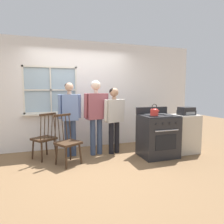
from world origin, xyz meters
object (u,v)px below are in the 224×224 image
object	(u,v)px
person_adult_right	(114,114)
kettle	(154,112)
person_elderly_left	(70,113)
stove	(158,135)
person_teen_center	(96,110)
potted_plant	(64,110)
stereo	(186,111)
chair_near_wall	(44,138)
side_counter	(185,133)
chair_by_window	(67,142)

from	to	relation	value
person_adult_right	kettle	world-z (taller)	person_adult_right
person_elderly_left	stove	distance (m)	2.01
person_teen_center	potted_plant	world-z (taller)	person_teen_center
person_adult_right	stove	xyz separation A→B (m)	(0.85, -0.52, -0.45)
stereo	kettle	bearing A→B (deg)	-169.47
stereo	potted_plant	bearing A→B (deg)	156.69
person_adult_right	stove	bearing A→B (deg)	-49.96
stereo	chair_near_wall	bearing A→B (deg)	169.72
person_adult_right	side_counter	xyz separation A→B (m)	(1.63, -0.45, -0.48)
potted_plant	person_elderly_left	bearing A→B (deg)	-82.39
chair_near_wall	side_counter	size ratio (longest dim) A/B	1.11
person_adult_right	potted_plant	xyz separation A→B (m)	(-1.08, 0.69, 0.06)
stove	kettle	distance (m)	0.59
chair_by_window	kettle	bearing A→B (deg)	-39.48
chair_near_wall	stove	distance (m)	2.47
chair_near_wall	person_elderly_left	size ratio (longest dim) A/B	0.61
chair_by_window	person_teen_center	distance (m)	1.00
chair_by_window	potted_plant	size ratio (longest dim) A/B	3.63
chair_by_window	person_elderly_left	xyz separation A→B (m)	(0.11, 0.48, 0.53)
stove	stereo	distance (m)	0.93
potted_plant	chair_near_wall	bearing A→B (deg)	-128.34
person_elderly_left	potted_plant	size ratio (longest dim) A/B	5.94
kettle	person_teen_center	bearing A→B (deg)	147.76
chair_by_window	stove	world-z (taller)	stove
side_counter	potted_plant	bearing A→B (deg)	157.07
person_elderly_left	kettle	distance (m)	1.83
stove	stereo	bearing A→B (deg)	3.37
person_adult_right	side_counter	bearing A→B (deg)	-34.05
person_teen_center	side_counter	distance (m)	2.18
side_counter	chair_near_wall	bearing A→B (deg)	170.08
person_teen_center	stove	distance (m)	1.50
chair_by_window	person_adult_right	distance (m)	1.27
person_adult_right	kettle	bearing A→B (deg)	-62.56
chair_near_wall	stove	size ratio (longest dim) A/B	0.92
stove	person_adult_right	bearing A→B (deg)	148.52
side_counter	stove	bearing A→B (deg)	-175.10
chair_near_wall	stove	xyz separation A→B (m)	(2.39, -0.62, 0.03)
kettle	potted_plant	world-z (taller)	kettle
person_teen_center	person_adult_right	size ratio (longest dim) A/B	1.10
person_elderly_left	kettle	xyz separation A→B (m)	(1.67, -0.75, 0.05)
stereo	person_teen_center	bearing A→B (deg)	165.96
kettle	stereo	size ratio (longest dim) A/B	0.73
person_elderly_left	stove	xyz separation A→B (m)	(1.85, -0.62, -0.50)
chair_near_wall	stereo	world-z (taller)	stereo
side_counter	person_adult_right	bearing A→B (deg)	164.42
stove	chair_near_wall	bearing A→B (deg)	165.45
chair_by_window	side_counter	distance (m)	2.74
stove	kettle	bearing A→B (deg)	-143.35
chair_by_window	stove	distance (m)	1.96
chair_by_window	stereo	xyz separation A→B (m)	(2.73, -0.09, 0.54)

